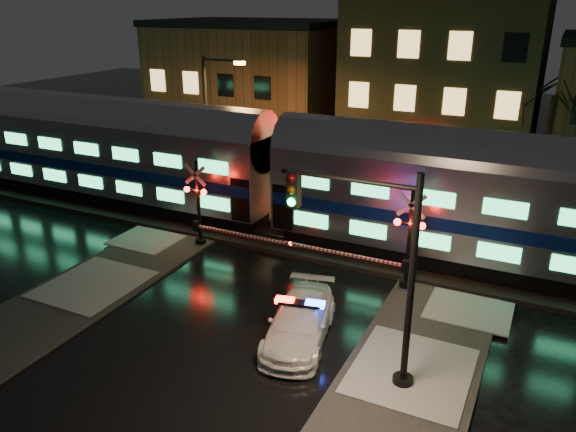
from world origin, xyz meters
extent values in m
plane|color=black|center=(0.00, 0.00, 0.00)|extent=(120.00, 120.00, 0.00)
cube|color=black|center=(0.00, 5.00, 0.12)|extent=(90.00, 4.20, 0.24)
cube|color=#2D2D2D|center=(-6.50, -6.00, 0.06)|extent=(4.00, 20.00, 0.12)
cube|color=brown|center=(-13.00, 22.00, 4.50)|extent=(14.00, 10.00, 9.00)
cube|color=brown|center=(2.00, 22.50, 5.75)|extent=(12.00, 11.00, 11.50)
cube|color=black|center=(-15.26, 5.00, 0.64)|extent=(24.00, 2.40, 0.80)
cube|color=#B7BAC1|center=(-15.26, 5.00, 2.94)|extent=(25.00, 3.05, 3.80)
cube|color=navy|center=(-15.26, 5.00, 2.54)|extent=(24.75, 3.09, 0.55)
cube|color=#42FE99|center=(-15.26, 3.45, 1.79)|extent=(21.00, 0.05, 0.62)
cube|color=#42FE99|center=(-15.26, 3.45, 3.59)|extent=(21.00, 0.05, 0.62)
cylinder|color=#B7BAC1|center=(-15.26, 5.00, 4.64)|extent=(25.00, 3.05, 3.05)
cube|color=black|center=(10.74, 5.00, 0.64)|extent=(24.00, 2.40, 0.80)
cube|color=#42FE99|center=(10.74, 3.45, 1.79)|extent=(21.00, 0.05, 0.62)
imported|color=white|center=(2.59, -2.79, 0.69)|extent=(2.90, 5.05, 1.38)
cube|color=black|center=(2.59, -2.79, 1.42)|extent=(1.48, 0.67, 0.09)
cube|color=#FF0C05|center=(2.08, -2.90, 1.46)|extent=(0.69, 0.45, 0.16)
cube|color=#1426FF|center=(3.09, -2.68, 1.46)|extent=(0.69, 0.45, 0.16)
cylinder|color=black|center=(4.89, 2.40, 0.16)|extent=(0.53, 0.53, 0.32)
cylinder|color=black|center=(4.89, 2.40, 2.12)|extent=(0.17, 0.17, 4.23)
sphere|color=#FF0C05|center=(4.41, 2.22, 2.86)|extent=(0.28, 0.28, 0.28)
sphere|color=#FF0C05|center=(5.36, 2.22, 2.86)|extent=(0.28, 0.28, 0.28)
cube|color=white|center=(2.24, 2.15, 1.11)|extent=(5.29, 0.10, 0.10)
cube|color=black|center=(4.89, 2.15, 1.11)|extent=(0.25, 0.30, 0.45)
cylinder|color=black|center=(-4.96, 2.40, 0.15)|extent=(0.51, 0.51, 0.31)
cylinder|color=black|center=(-4.96, 2.40, 2.05)|extent=(0.16, 0.16, 4.10)
sphere|color=#FF0C05|center=(-5.42, 2.22, 2.77)|extent=(0.27, 0.27, 0.27)
sphere|color=#FF0C05|center=(-4.50, 2.22, 2.77)|extent=(0.27, 0.27, 0.27)
cube|color=white|center=(-2.39, 2.15, 1.08)|extent=(5.13, 0.10, 0.10)
cube|color=black|center=(-4.96, 2.15, 1.08)|extent=(0.25, 0.30, 0.45)
cylinder|color=black|center=(6.41, -3.69, 0.17)|extent=(0.62, 0.62, 0.33)
cylinder|color=black|center=(6.41, -3.69, 3.33)|extent=(0.20, 0.20, 6.67)
cylinder|color=black|center=(4.41, -3.69, 6.22)|extent=(4.00, 0.13, 0.13)
cube|color=black|center=(2.85, -3.84, 5.78)|extent=(0.36, 0.31, 1.11)
sphere|color=#0CFF3F|center=(2.85, -4.00, 5.42)|extent=(0.24, 0.24, 0.24)
cylinder|color=black|center=(-8.75, 9.00, 4.01)|extent=(0.20, 0.20, 8.02)
cylinder|color=black|center=(-7.55, 9.00, 7.82)|extent=(2.41, 0.12, 0.12)
cube|color=orange|center=(-6.45, 9.00, 7.72)|extent=(0.55, 0.28, 0.18)
camera|label=1|loc=(9.38, -17.68, 10.80)|focal=35.00mm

